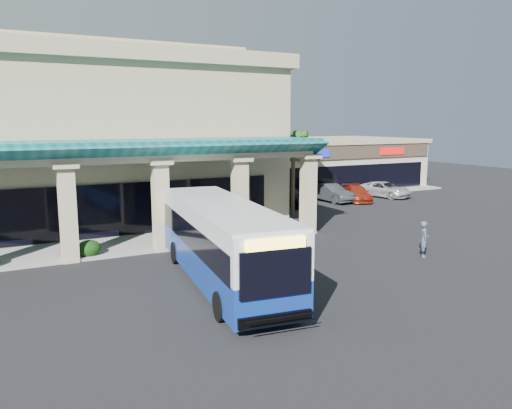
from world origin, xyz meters
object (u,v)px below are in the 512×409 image
transit_bus (222,244)px  pedestrian (424,239)px  car_silver (289,197)px  car_white (331,193)px  car_gray (384,189)px  car_red (357,193)px

transit_bus → pedestrian: size_ratio=6.65×
car_silver → pedestrian: bearing=-119.1°
car_white → car_gray: size_ratio=0.92×
car_silver → car_red: size_ratio=1.04×
transit_bus → car_white: transit_bus is taller
car_silver → car_red: (6.57, -0.14, -0.14)m
car_white → car_red: (2.16, -0.72, -0.10)m
transit_bus → pedestrian: 10.54m
car_gray → car_red: bearing=174.7°
car_gray → car_silver: bearing=167.0°
car_silver → car_white: bearing=-15.4°
car_silver → car_red: 6.57m
transit_bus → pedestrian: bearing=1.7°
car_silver → car_red: bearing=-24.1°
transit_bus → car_silver: bearing=57.2°
car_white → transit_bus: bearing=-142.2°
car_gray → transit_bus: bearing=-161.5°
transit_bus → car_red: bearing=44.7°
transit_bus → car_silver: transit_bus is taller
car_red → pedestrian: bearing=-95.4°
pedestrian → car_red: bearing=10.2°
transit_bus → car_white: 22.66m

